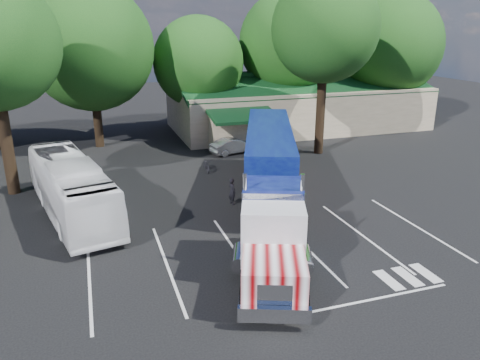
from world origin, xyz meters
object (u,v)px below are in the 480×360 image
object	(u,v)px
tour_bus	(71,188)
silver_sedan	(233,146)
bicycle	(207,165)
semi_truck	(270,168)
woman	(232,191)

from	to	relation	value
tour_bus	silver_sedan	bearing A→B (deg)	25.45
bicycle	tour_bus	bearing A→B (deg)	-143.88
bicycle	tour_bus	world-z (taller)	tour_bus
bicycle	semi_truck	bearing A→B (deg)	-74.61
bicycle	tour_bus	xyz separation A→B (m)	(-8.80, -5.45, 1.12)
semi_truck	silver_sedan	xyz separation A→B (m)	(1.65, 11.82, -1.77)
semi_truck	bicycle	xyz separation A→B (m)	(-1.55, 7.93, -1.95)
semi_truck	bicycle	distance (m)	8.31
bicycle	tour_bus	size ratio (longest dim) A/B	0.15
semi_truck	silver_sedan	bearing A→B (deg)	102.86
semi_truck	tour_bus	xyz separation A→B (m)	(-10.35, 2.47, -0.84)
semi_truck	bicycle	bearing A→B (deg)	121.87
tour_bus	silver_sedan	world-z (taller)	tour_bus
tour_bus	silver_sedan	distance (m)	15.24
semi_truck	woman	world-z (taller)	semi_truck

